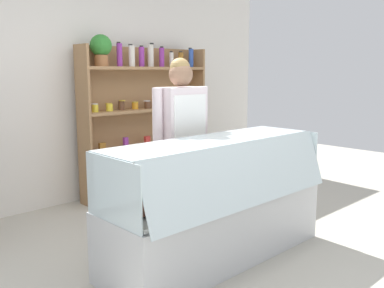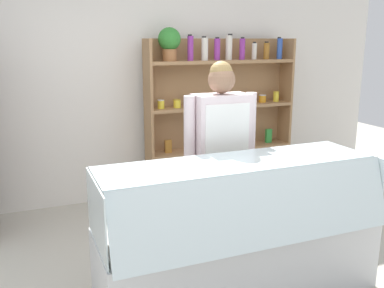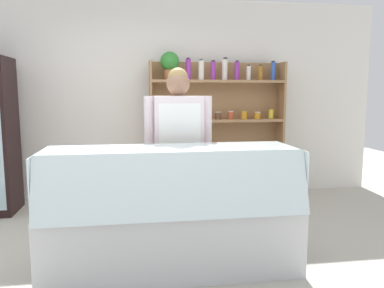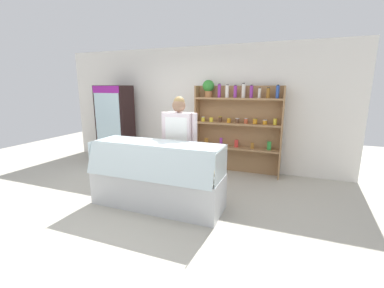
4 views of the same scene
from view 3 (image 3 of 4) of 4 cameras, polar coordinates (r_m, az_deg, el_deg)
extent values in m
plane|color=#B7B2A3|center=(3.33, -7.43, -17.92)|extent=(12.00, 12.00, 0.00)
cube|color=white|center=(5.24, -8.23, 6.72)|extent=(6.80, 0.10, 2.70)
cube|color=#9E754C|center=(5.20, 3.56, 2.09)|extent=(1.81, 0.02, 1.85)
cube|color=#9E754C|center=(4.95, -6.23, 1.76)|extent=(0.03, 0.28, 1.85)
cube|color=#9E754C|center=(5.32, 13.29, 2.03)|extent=(0.03, 0.28, 1.85)
cube|color=#9E754C|center=(5.11, 3.85, -2.20)|extent=(1.75, 0.28, 0.04)
cube|color=#9E754C|center=(5.05, 3.91, 3.60)|extent=(1.75, 0.28, 0.04)
cube|color=#9E754C|center=(5.04, 3.96, 9.49)|extent=(1.75, 0.28, 0.04)
cylinder|color=#996038|center=(4.94, -3.39, 10.48)|extent=(0.16, 0.16, 0.13)
sphere|color=#2F7E2D|center=(4.95, -3.40, 12.45)|extent=(0.25, 0.25, 0.25)
cylinder|color=purple|center=(4.96, -0.56, 11.29)|extent=(0.07, 0.07, 0.27)
cylinder|color=black|center=(4.98, -0.59, 12.91)|extent=(0.04, 0.04, 0.02)
cylinder|color=silver|center=(4.98, 1.42, 11.17)|extent=(0.08, 0.08, 0.25)
cylinder|color=black|center=(5.01, 1.38, 12.67)|extent=(0.05, 0.05, 0.02)
cylinder|color=purple|center=(5.03, 3.25, 11.07)|extent=(0.07, 0.07, 0.24)
cylinder|color=black|center=(5.04, 3.26, 12.52)|extent=(0.04, 0.04, 0.02)
cylinder|color=silver|center=(5.09, 5.01, 11.23)|extent=(0.08, 0.08, 0.28)
cylinder|color=black|center=(5.08, 5.11, 12.89)|extent=(0.05, 0.05, 0.02)
cylinder|color=purple|center=(5.11, 6.87, 10.98)|extent=(0.07, 0.07, 0.24)
cylinder|color=black|center=(5.11, 6.90, 12.42)|extent=(0.04, 0.04, 0.02)
cylinder|color=silver|center=(5.15, 8.62, 10.63)|extent=(0.06, 0.06, 0.19)
cylinder|color=black|center=(5.15, 8.64, 11.76)|extent=(0.04, 0.04, 0.02)
cylinder|color=#9E6623|center=(5.19, 10.41, 10.58)|extent=(0.07, 0.07, 0.19)
cylinder|color=black|center=(5.21, 10.42, 11.72)|extent=(0.04, 0.04, 0.02)
cylinder|color=#3356B2|center=(5.24, 12.30, 10.79)|extent=(0.07, 0.07, 0.24)
cylinder|color=black|center=(5.27, 12.27, 12.19)|extent=(0.04, 0.04, 0.02)
cylinder|color=yellow|center=(4.93, -4.62, 4.21)|extent=(0.08, 0.08, 0.09)
cylinder|color=silver|center=(4.93, -4.63, 4.80)|extent=(0.08, 0.08, 0.01)
cylinder|color=yellow|center=(4.94, -2.42, 4.21)|extent=(0.08, 0.08, 0.08)
cylinder|color=gold|center=(4.95, -2.44, 4.77)|extent=(0.08, 0.08, 0.01)
cylinder|color=brown|center=(5.00, -0.28, 4.41)|extent=(0.08, 0.08, 0.11)
cylinder|color=gold|center=(4.97, -0.25, 5.09)|extent=(0.08, 0.08, 0.01)
cylinder|color=orange|center=(5.01, 1.92, 4.26)|extent=(0.08, 0.08, 0.08)
cylinder|color=gold|center=(5.01, 1.93, 4.78)|extent=(0.08, 0.08, 0.01)
cylinder|color=brown|center=(5.03, 3.99, 4.28)|extent=(0.08, 0.08, 0.09)
cylinder|color=silver|center=(5.04, 3.96, 4.86)|extent=(0.09, 0.09, 0.01)
cylinder|color=#BF4C2D|center=(5.08, 5.93, 4.34)|extent=(0.07, 0.07, 0.10)
cylinder|color=silver|center=(5.08, 5.91, 4.95)|extent=(0.08, 0.08, 0.01)
cylinder|color=orange|center=(5.13, 7.93, 4.33)|extent=(0.09, 0.09, 0.09)
cylinder|color=gold|center=(5.13, 7.91, 4.92)|extent=(0.09, 0.09, 0.01)
cylinder|color=orange|center=(5.19, 9.94, 4.27)|extent=(0.09, 0.09, 0.08)
cylinder|color=silver|center=(5.19, 9.95, 4.79)|extent=(0.09, 0.09, 0.01)
cylinder|color=yellow|center=(5.26, 11.97, 4.45)|extent=(0.07, 0.07, 0.12)
cylinder|color=gold|center=(5.25, 11.98, 5.14)|extent=(0.07, 0.07, 0.01)
cube|color=#9E6623|center=(5.00, -3.64, -1.35)|extent=(0.08, 0.05, 0.15)
cube|color=purple|center=(5.03, 0.15, -1.10)|extent=(0.06, 0.04, 0.18)
cube|color=red|center=(5.10, 3.86, -1.12)|extent=(0.08, 0.04, 0.16)
cube|color=#9E6623|center=(5.18, 7.47, -1.23)|extent=(0.06, 0.04, 0.12)
cube|color=#2D8C38|center=(5.28, 10.96, -0.86)|extent=(0.08, 0.04, 0.17)
cube|color=silver|center=(3.17, -3.04, -13.86)|extent=(2.04, 0.68, 0.55)
cube|color=white|center=(3.07, -3.08, -8.73)|extent=(1.98, 0.62, 0.03)
cube|color=silver|center=(2.71, -2.46, -6.48)|extent=(2.00, 0.16, 0.47)
cube|color=silver|center=(3.02, -3.24, -0.63)|extent=(2.00, 0.52, 0.01)
cube|color=silver|center=(3.09, -22.13, -5.26)|extent=(0.01, 0.64, 0.45)
cube|color=silver|center=(3.27, 14.81, -4.25)|extent=(0.01, 0.64, 0.45)
cube|color=tan|center=(3.17, -18.63, -7.83)|extent=(0.16, 0.13, 0.05)
cube|color=white|center=(2.98, -19.30, -8.87)|extent=(0.05, 0.03, 0.02)
cube|color=beige|center=(3.14, -14.28, -7.81)|extent=(0.16, 0.12, 0.05)
cube|color=white|center=(2.95, -14.67, -8.88)|extent=(0.05, 0.03, 0.02)
cube|color=tan|center=(3.12, -9.87, -7.74)|extent=(0.16, 0.11, 0.05)
cube|color=white|center=(2.93, -9.95, -8.84)|extent=(0.05, 0.03, 0.02)
cube|color=tan|center=(3.13, -5.44, -7.68)|extent=(0.17, 0.13, 0.05)
cube|color=white|center=(2.93, -5.21, -8.73)|extent=(0.05, 0.03, 0.02)
cube|color=beige|center=(3.15, -1.05, -7.49)|extent=(0.16, 0.14, 0.06)
cube|color=white|center=(2.95, -0.52, -8.57)|extent=(0.05, 0.03, 0.02)
cube|color=tan|center=(3.19, 3.26, -7.28)|extent=(0.16, 0.11, 0.06)
cube|color=white|center=(3.00, 4.06, -8.35)|extent=(0.05, 0.03, 0.02)
cube|color=beige|center=(3.24, 7.44, -7.09)|extent=(0.17, 0.13, 0.06)
cube|color=white|center=(3.06, 8.49, -8.09)|extent=(0.05, 0.03, 0.02)
cube|color=tan|center=(3.32, 11.44, -6.89)|extent=(0.17, 0.14, 0.05)
cube|color=white|center=(3.13, 12.72, -7.80)|extent=(0.05, 0.03, 0.02)
cylinder|color=#A35B4C|center=(2.99, -19.26, -7.97)|extent=(0.18, 0.16, 0.14)
cylinder|color=tan|center=(2.95, -15.03, -7.85)|extent=(0.19, 0.18, 0.15)
cylinder|color=#C1706B|center=(2.94, -10.72, -7.87)|extent=(0.21, 0.17, 0.14)
cylinder|color=white|center=(3.05, 6.67, -6.62)|extent=(0.07, 0.07, 0.20)
cylinder|color=white|center=(3.08, 8.48, -6.51)|extent=(0.07, 0.07, 0.20)
cylinder|color=#4C4233|center=(3.67, -3.60, -8.93)|extent=(0.13, 0.13, 0.77)
cylinder|color=#4C4233|center=(3.69, -0.48, -8.81)|extent=(0.13, 0.13, 0.77)
cube|color=silver|center=(3.54, -2.09, 2.14)|extent=(0.45, 0.24, 0.64)
cube|color=white|center=(3.47, -1.82, -3.68)|extent=(0.38, 0.01, 1.19)
cylinder|color=silver|center=(3.52, -6.58, 2.58)|extent=(0.09, 0.09, 0.58)
cylinder|color=silver|center=(3.58, 2.32, 2.72)|extent=(0.09, 0.09, 0.58)
sphere|color=#8C664C|center=(3.52, -2.12, 9.19)|extent=(0.22, 0.22, 0.22)
sphere|color=#997A47|center=(3.54, -2.15, 10.07)|extent=(0.19, 0.19, 0.19)
camera|label=1|loc=(2.31, -84.06, 3.65)|focal=40.00mm
camera|label=2|loc=(1.25, -80.95, 19.97)|focal=40.00mm
camera|label=4|loc=(2.20, 92.56, 9.82)|focal=24.00mm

